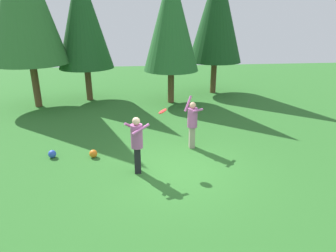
{
  "coord_description": "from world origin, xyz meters",
  "views": [
    {
      "loc": [
        -1.06,
        -7.98,
        4.35
      ],
      "look_at": [
        -0.08,
        0.94,
        1.05
      ],
      "focal_mm": 32.04,
      "sensor_mm": 36.0,
      "label": 1
    }
  ],
  "objects_px": {
    "person_thrower": "(192,121)",
    "tree_right": "(217,13)",
    "frisbee": "(163,111)",
    "tree_left": "(83,18)",
    "person_catcher": "(137,141)",
    "ball_orange": "(93,154)",
    "tree_center": "(171,20)",
    "ball_blue": "(52,154)"
  },
  "relations": [
    {
      "from": "person_catcher",
      "to": "tree_right",
      "type": "height_order",
      "value": "tree_right"
    },
    {
      "from": "person_thrower",
      "to": "tree_right",
      "type": "xyz_separation_m",
      "value": [
        2.74,
        7.81,
        3.54
      ]
    },
    {
      "from": "person_catcher",
      "to": "ball_orange",
      "type": "distance_m",
      "value": 2.04
    },
    {
      "from": "person_catcher",
      "to": "frisbee",
      "type": "relative_size",
      "value": 5.56
    },
    {
      "from": "tree_right",
      "to": "tree_left",
      "type": "height_order",
      "value": "tree_right"
    },
    {
      "from": "person_thrower",
      "to": "ball_orange",
      "type": "bearing_deg",
      "value": -35.8
    },
    {
      "from": "ball_blue",
      "to": "tree_center",
      "type": "relative_size",
      "value": 0.04
    },
    {
      "from": "ball_orange",
      "to": "tree_left",
      "type": "height_order",
      "value": "tree_left"
    },
    {
      "from": "tree_center",
      "to": "tree_left",
      "type": "distance_m",
      "value": 4.5
    },
    {
      "from": "person_catcher",
      "to": "tree_right",
      "type": "xyz_separation_m",
      "value": [
        4.65,
        9.4,
        3.5
      ]
    },
    {
      "from": "person_thrower",
      "to": "tree_left",
      "type": "distance_m",
      "value": 8.86
    },
    {
      "from": "ball_orange",
      "to": "tree_center",
      "type": "distance_m",
      "value": 8.23
    },
    {
      "from": "person_catcher",
      "to": "tree_right",
      "type": "relative_size",
      "value": 0.24
    },
    {
      "from": "person_thrower",
      "to": "tree_right",
      "type": "height_order",
      "value": "tree_right"
    },
    {
      "from": "ball_blue",
      "to": "ball_orange",
      "type": "distance_m",
      "value": 1.34
    },
    {
      "from": "person_catcher",
      "to": "ball_blue",
      "type": "height_order",
      "value": "person_catcher"
    },
    {
      "from": "frisbee",
      "to": "tree_left",
      "type": "xyz_separation_m",
      "value": [
        -3.3,
        7.99,
        2.58
      ]
    },
    {
      "from": "person_thrower",
      "to": "ball_orange",
      "type": "distance_m",
      "value": 3.47
    },
    {
      "from": "ball_blue",
      "to": "ball_orange",
      "type": "xyz_separation_m",
      "value": [
        1.33,
        -0.13,
        0.0
      ]
    },
    {
      "from": "frisbee",
      "to": "tree_right",
      "type": "relative_size",
      "value": 0.04
    },
    {
      "from": "frisbee",
      "to": "tree_left",
      "type": "relative_size",
      "value": 0.05
    },
    {
      "from": "person_thrower",
      "to": "ball_blue",
      "type": "distance_m",
      "value": 4.76
    },
    {
      "from": "ball_blue",
      "to": "person_catcher",
      "type": "bearing_deg",
      "value": -24.91
    },
    {
      "from": "tree_left",
      "to": "tree_right",
      "type": "bearing_deg",
      "value": 6.91
    },
    {
      "from": "person_thrower",
      "to": "tree_right",
      "type": "relative_size",
      "value": 0.25
    },
    {
      "from": "frisbee",
      "to": "tree_left",
      "type": "height_order",
      "value": "tree_left"
    },
    {
      "from": "tree_right",
      "to": "tree_center",
      "type": "distance_m",
      "value": 3.37
    },
    {
      "from": "ball_orange",
      "to": "tree_left",
      "type": "relative_size",
      "value": 0.04
    },
    {
      "from": "frisbee",
      "to": "person_catcher",
      "type": "bearing_deg",
      "value": -145.38
    },
    {
      "from": "ball_blue",
      "to": "tree_center",
      "type": "bearing_deg",
      "value": 53.35
    },
    {
      "from": "person_thrower",
      "to": "tree_left",
      "type": "xyz_separation_m",
      "value": [
        -4.42,
        6.94,
        3.29
      ]
    },
    {
      "from": "person_catcher",
      "to": "tree_left",
      "type": "relative_size",
      "value": 0.25
    },
    {
      "from": "ball_blue",
      "to": "tree_right",
      "type": "height_order",
      "value": "tree_right"
    },
    {
      "from": "ball_orange",
      "to": "frisbee",
      "type": "bearing_deg",
      "value": -15.36
    },
    {
      "from": "frisbee",
      "to": "tree_right",
      "type": "xyz_separation_m",
      "value": [
        3.86,
        8.86,
        2.83
      ]
    },
    {
      "from": "ball_blue",
      "to": "tree_center",
      "type": "distance_m",
      "value": 8.76
    },
    {
      "from": "tree_right",
      "to": "tree_left",
      "type": "relative_size",
      "value": 1.06
    },
    {
      "from": "tree_left",
      "to": "person_catcher",
      "type": "bearing_deg",
      "value": -73.6
    },
    {
      "from": "frisbee",
      "to": "tree_left",
      "type": "bearing_deg",
      "value": 112.47
    },
    {
      "from": "ball_blue",
      "to": "tree_right",
      "type": "relative_size",
      "value": 0.04
    },
    {
      "from": "tree_center",
      "to": "tree_right",
      "type": "bearing_deg",
      "value": 34.22
    },
    {
      "from": "tree_right",
      "to": "tree_left",
      "type": "bearing_deg",
      "value": -173.09
    }
  ]
}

